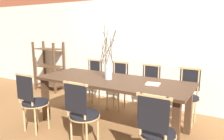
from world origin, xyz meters
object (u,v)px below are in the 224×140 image
Objects in this scene: chair_near_center at (156,130)px; book_stack at (153,84)px; vase_centerpiece at (108,69)px; chair_far_center at (149,88)px; dining_table at (112,86)px; shelving_rack at (49,67)px.

chair_near_center is 0.88m from book_stack.
chair_far_center is at bearing 63.26° from vase_centerpiece.
dining_table is 2.63× the size of chair_near_center.
chair_near_center is 1.09× the size of vase_centerpiece.
vase_centerpiece is at bearing -177.56° from book_stack.
chair_near_center reaches higher than dining_table.
shelving_rack is at bearing 152.61° from chair_near_center.
book_stack is at bearing -17.88° from shelving_rack.
chair_near_center is at bearing -37.37° from dining_table.
dining_table is at bearing 66.92° from chair_far_center.
chair_far_center is 0.85m from book_stack.
dining_table is 2.62m from shelving_rack.
shelving_rack is (-2.42, 1.01, -0.07)m from dining_table.
vase_centerpiece is at bearing -23.42° from shelving_rack.
vase_centerpiece reaches higher than book_stack.
chair_near_center is at bearing -35.40° from vase_centerpiece.
book_stack is 3.23m from shelving_rack.
shelving_rack is (-2.36, 1.02, -0.33)m from vase_centerpiece.
dining_table is at bearing -178.01° from book_stack.
chair_far_center reaches higher than dining_table.
dining_table is 11.31× the size of book_stack.
vase_centerpiece is (-0.38, -0.76, 0.43)m from chair_far_center.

